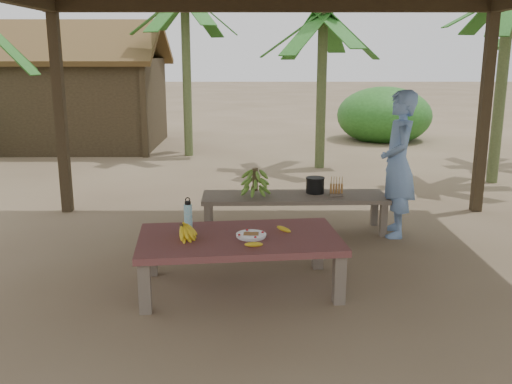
{
  "coord_description": "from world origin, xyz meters",
  "views": [
    {
      "loc": [
        -0.25,
        -5.24,
        2.09
      ],
      "look_at": [
        -0.23,
        0.09,
        0.8
      ],
      "focal_mm": 40.0,
      "sensor_mm": 36.0,
      "label": 1
    }
  ],
  "objects_px": {
    "water_flask": "(188,215)",
    "plate": "(251,235)",
    "work_table": "(239,243)",
    "cooking_pot": "(315,185)",
    "bench": "(294,200)",
    "woman": "(398,164)",
    "ripe_banana_bunch": "(181,231)"
  },
  "relations": [
    {
      "from": "water_flask",
      "to": "plate",
      "type": "bearing_deg",
      "value": -28.13
    },
    {
      "from": "work_table",
      "to": "cooking_pot",
      "type": "bearing_deg",
      "value": 58.42
    },
    {
      "from": "water_flask",
      "to": "cooking_pot",
      "type": "distance_m",
      "value": 2.07
    },
    {
      "from": "bench",
      "to": "cooking_pot",
      "type": "distance_m",
      "value": 0.32
    },
    {
      "from": "work_table",
      "to": "bench",
      "type": "bearing_deg",
      "value": 64.15
    },
    {
      "from": "plate",
      "to": "woman",
      "type": "relative_size",
      "value": 0.16
    },
    {
      "from": "plate",
      "to": "bench",
      "type": "bearing_deg",
      "value": 73.85
    },
    {
      "from": "water_flask",
      "to": "cooking_pot",
      "type": "bearing_deg",
      "value": 48.83
    },
    {
      "from": "plate",
      "to": "woman",
      "type": "xyz_separation_m",
      "value": [
        1.7,
        1.62,
        0.33
      ]
    },
    {
      "from": "plate",
      "to": "cooking_pot",
      "type": "height_order",
      "value": "cooking_pot"
    },
    {
      "from": "ripe_banana_bunch",
      "to": "plate",
      "type": "bearing_deg",
      "value": 4.94
    },
    {
      "from": "work_table",
      "to": "bench",
      "type": "distance_m",
      "value": 1.84
    },
    {
      "from": "work_table",
      "to": "water_flask",
      "type": "bearing_deg",
      "value": 143.41
    },
    {
      "from": "bench",
      "to": "ripe_banana_bunch",
      "type": "distance_m",
      "value": 2.15
    },
    {
      "from": "ripe_banana_bunch",
      "to": "water_flask",
      "type": "bearing_deg",
      "value": 87.28
    },
    {
      "from": "ripe_banana_bunch",
      "to": "water_flask",
      "type": "relative_size",
      "value": 0.88
    },
    {
      "from": "plate",
      "to": "cooking_pot",
      "type": "xyz_separation_m",
      "value": [
        0.77,
        1.88,
        0.02
      ]
    },
    {
      "from": "water_flask",
      "to": "cooking_pot",
      "type": "height_order",
      "value": "water_flask"
    },
    {
      "from": "ripe_banana_bunch",
      "to": "plate",
      "type": "relative_size",
      "value": 0.94
    },
    {
      "from": "cooking_pot",
      "to": "woman",
      "type": "distance_m",
      "value": 1.01
    },
    {
      "from": "plate",
      "to": "cooking_pot",
      "type": "distance_m",
      "value": 2.03
    },
    {
      "from": "plate",
      "to": "ripe_banana_bunch",
      "type": "bearing_deg",
      "value": -175.06
    },
    {
      "from": "work_table",
      "to": "ripe_banana_bunch",
      "type": "bearing_deg",
      "value": -176.74
    },
    {
      "from": "work_table",
      "to": "cooking_pot",
      "type": "height_order",
      "value": "cooking_pot"
    },
    {
      "from": "work_table",
      "to": "cooking_pot",
      "type": "relative_size",
      "value": 8.71
    },
    {
      "from": "woman",
      "to": "ripe_banana_bunch",
      "type": "bearing_deg",
      "value": -50.06
    },
    {
      "from": "cooking_pot",
      "to": "work_table",
      "type": "bearing_deg",
      "value": -115.34
    },
    {
      "from": "woman",
      "to": "work_table",
      "type": "bearing_deg",
      "value": -44.58
    },
    {
      "from": "work_table",
      "to": "woman",
      "type": "distance_m",
      "value": 2.44
    },
    {
      "from": "work_table",
      "to": "plate",
      "type": "bearing_deg",
      "value": -22.99
    },
    {
      "from": "work_table",
      "to": "plate",
      "type": "relative_size",
      "value": 7.0
    },
    {
      "from": "ripe_banana_bunch",
      "to": "cooking_pot",
      "type": "distance_m",
      "value": 2.38
    }
  ]
}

